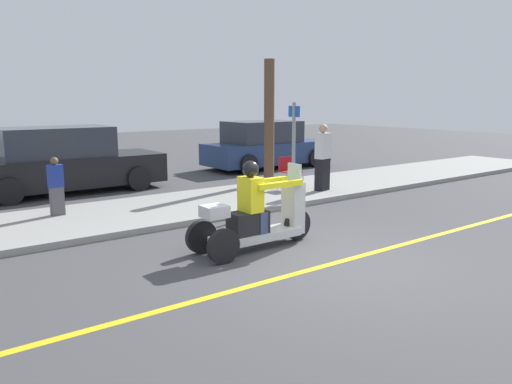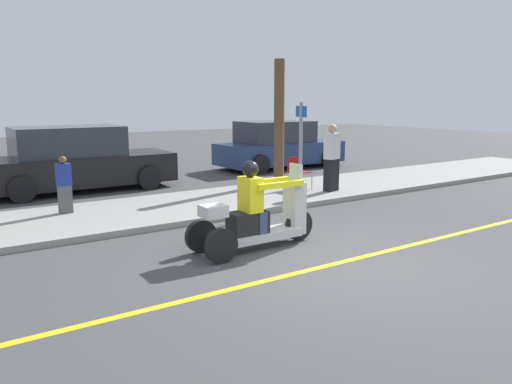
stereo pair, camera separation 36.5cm
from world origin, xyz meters
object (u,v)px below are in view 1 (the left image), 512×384
Objects in this scene: tree_trunk at (269,122)px; folding_chair_curbside at (288,169)px; parked_car_lot_center at (266,146)px; street_sign at (294,148)px; motorcycle_trike at (257,217)px; spectator_by_tree at (56,187)px; spectator_with_child at (323,159)px; parked_car_lot_left at (63,162)px.

folding_chair_curbside is at bearing -100.09° from tree_trunk.
parked_car_lot_center is at bearing 53.61° from tree_trunk.
street_sign is (-0.88, -1.22, 0.69)m from folding_chair_curbside.
spectator_by_tree is (-2.07, 3.85, 0.16)m from motorcycle_trike.
spectator_with_child is 0.37× the size of parked_car_lot_center.
spectator_by_tree is 0.35× the size of tree_trunk.
folding_chair_curbside is 0.37× the size of street_sign.
spectator_with_child is at bearing -10.68° from spectator_by_tree.
folding_chair_curbside is at bearing 43.77° from motorcycle_trike.
parked_car_lot_center is at bearing 68.11° from spectator_with_child.
motorcycle_trike is 9.65m from parked_car_lot_center.
spectator_with_child is at bearing -39.88° from parked_car_lot_left.
parked_car_lot_center is (2.50, 4.17, 0.14)m from folding_chair_curbside.
parked_car_lot_left is (-4.56, 3.59, 0.16)m from folding_chair_curbside.
spectator_with_child is 0.34× the size of parked_car_lot_left.
spectator_with_child is 6.25m from spectator_by_tree.
motorcycle_trike is 4.37m from spectator_by_tree.
folding_chair_curbside is 1.56m from tree_trunk.
parked_car_lot_left is (-5.11, 4.27, -0.13)m from spectator_with_child.
parked_car_lot_center reaches higher than spectator_by_tree.
motorcycle_trike is at bearing -140.71° from street_sign.
street_sign reaches higher than parked_car_lot_left.
motorcycle_trike is 0.50× the size of parked_car_lot_center.
spectator_by_tree is at bearing 160.16° from street_sign.
spectator_by_tree is (-6.13, 1.16, -0.24)m from spectator_with_child.
spectator_by_tree is 5.60m from folding_chair_curbside.
tree_trunk reaches higher than spectator_by_tree.
street_sign is at bearing -19.84° from spectator_by_tree.
folding_chair_curbside is 4.87m from parked_car_lot_center.
folding_chair_curbside is at bearing 129.10° from spectator_with_child.
motorcycle_trike reaches higher than folding_chair_curbside.
motorcycle_trike is at bearing -146.49° from spectator_with_child.
parked_car_lot_left is 7.08m from parked_car_lot_center.
spectator_with_child is at bearing 33.51° from motorcycle_trike.
motorcycle_trike is 2.74× the size of folding_chair_curbside.
parked_car_lot_left is 5.48m from tree_trunk.
folding_chair_curbside is (-0.55, 0.68, -0.30)m from spectator_with_child.
parked_car_lot_left is 2.20× the size of street_sign.
folding_chair_curbside is at bearing -120.90° from parked_car_lot_center.
motorcycle_trike is at bearing -136.23° from folding_chair_curbside.
tree_trunk reaches higher than parked_car_lot_center.
spectator_by_tree reaches higher than folding_chair_curbside.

